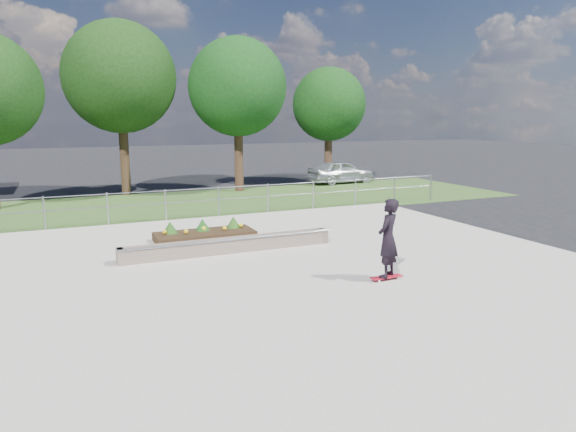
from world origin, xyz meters
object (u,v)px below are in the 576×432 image
object	(u,v)px
skateboarder	(388,238)
grind_ledge	(230,245)
parked_car	(341,172)
planter_bed	(204,234)

from	to	relation	value
skateboarder	grind_ledge	bearing A→B (deg)	123.71
skateboarder	parked_car	bearing A→B (deg)	63.56
planter_bed	grind_ledge	bearing A→B (deg)	-82.45
skateboarder	planter_bed	bearing A→B (deg)	116.41
grind_ledge	skateboarder	size ratio (longest dim) A/B	3.16
skateboarder	parked_car	distance (m)	18.22
grind_ledge	parked_car	bearing A→B (deg)	49.46
planter_bed	parked_car	bearing A→B (deg)	44.39
planter_bed	parked_car	size ratio (longest dim) A/B	0.76
planter_bed	parked_car	xyz separation A→B (m)	(10.91, 10.68, 0.43)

